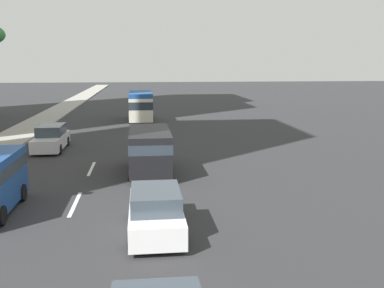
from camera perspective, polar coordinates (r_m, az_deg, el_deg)
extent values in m
plane|color=#2D2D30|center=(35.32, -11.08, 0.98)|extent=(198.00, 198.00, 0.00)
cube|color=#9E9B93|center=(36.57, -22.25, 0.83)|extent=(162.00, 3.15, 0.15)
cube|color=silver|center=(18.85, -14.99, -7.56)|extent=(3.20, 0.16, 0.01)
cube|color=silver|center=(24.74, -12.96, -3.15)|extent=(3.20, 0.16, 0.01)
cube|color=silver|center=(44.22, -6.67, 4.75)|extent=(6.53, 2.26, 2.22)
cube|color=#1E4C93|center=(44.11, -6.70, 6.46)|extent=(6.53, 2.26, 0.42)
cube|color=#28333D|center=(44.18, -6.68, 5.30)|extent=(6.55, 2.26, 0.74)
cylinder|color=black|center=(46.22, -7.98, 3.82)|extent=(0.84, 0.26, 0.84)
cylinder|color=black|center=(46.21, -5.31, 3.88)|extent=(0.84, 0.26, 0.84)
cylinder|color=black|center=(42.46, -8.09, 3.23)|extent=(0.84, 0.26, 0.84)
cylinder|color=black|center=(42.45, -5.19, 3.29)|extent=(0.84, 0.26, 0.84)
cylinder|color=black|center=(17.28, -23.64, -8.54)|extent=(0.72, 0.24, 0.72)
cylinder|color=black|center=(19.88, -21.28, -5.92)|extent=(0.72, 0.24, 0.72)
cube|color=white|center=(15.31, -4.76, -9.31)|extent=(4.40, 1.78, 0.76)
cube|color=#38424C|center=(14.87, -4.77, -7.08)|extent=(2.42, 1.64, 0.63)
cylinder|color=black|center=(16.67, -7.75, -8.56)|extent=(0.64, 0.22, 0.64)
cylinder|color=black|center=(16.71, -2.06, -8.42)|extent=(0.64, 0.22, 0.64)
cylinder|color=black|center=(14.12, -7.95, -12.17)|extent=(0.64, 0.22, 0.64)
cylinder|color=black|center=(14.17, -1.16, -11.99)|extent=(0.64, 0.22, 0.64)
cube|color=black|center=(23.14, -5.51, -0.74)|extent=(5.18, 2.10, 2.08)
cube|color=#2D3842|center=(23.05, -5.53, 0.38)|extent=(5.19, 2.10, 0.50)
cylinder|color=black|center=(24.85, -7.85, -2.08)|extent=(0.72, 0.24, 0.72)
cylinder|color=black|center=(24.88, -3.25, -1.98)|extent=(0.72, 0.24, 0.72)
cylinder|color=black|center=(21.82, -8.01, -3.85)|extent=(0.72, 0.24, 0.72)
cylinder|color=black|center=(21.86, -2.77, -3.74)|extent=(0.72, 0.24, 0.72)
cube|color=silver|center=(30.67, -17.89, 0.33)|extent=(4.77, 1.73, 0.81)
cube|color=#38424C|center=(30.78, -17.88, 1.76)|extent=(2.62, 1.59, 0.66)
cylinder|color=black|center=(29.13, -16.88, -0.65)|extent=(0.64, 0.22, 0.64)
cylinder|color=black|center=(29.46, -19.93, -0.71)|extent=(0.64, 0.22, 0.64)
cylinder|color=black|center=(32.00, -15.96, 0.37)|extent=(0.64, 0.22, 0.64)
cylinder|color=black|center=(32.30, -18.75, 0.31)|extent=(0.64, 0.22, 0.64)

